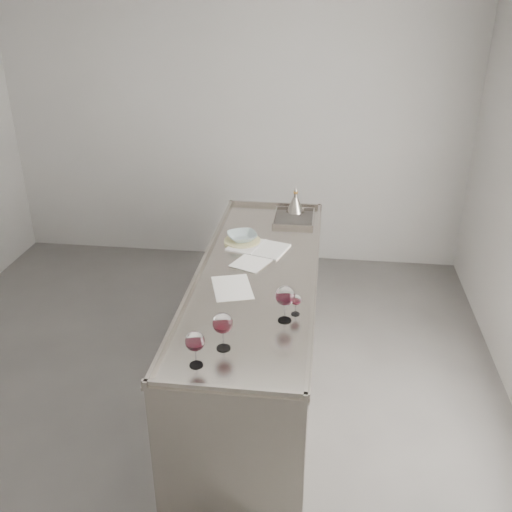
# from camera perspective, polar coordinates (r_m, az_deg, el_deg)

# --- Properties ---
(room_shell) EXTENTS (4.54, 5.04, 2.84)m
(room_shell) POSITION_cam_1_polar(r_m,az_deg,el_deg) (3.27, -9.29, 3.72)
(room_shell) COLOR #4F4D4A
(room_shell) RESTS_ON ground
(counter) EXTENTS (0.77, 2.42, 0.97)m
(counter) POSITION_cam_1_polar(r_m,az_deg,el_deg) (3.87, 0.11, -7.74)
(counter) COLOR #9B938B
(counter) RESTS_ON ground
(wine_glass_left) EXTENTS (0.10, 0.10, 0.19)m
(wine_glass_left) POSITION_cam_1_polar(r_m,az_deg,el_deg) (2.74, -6.12, -8.56)
(wine_glass_left) COLOR white
(wine_glass_left) RESTS_ON counter
(wine_glass_middle) EXTENTS (0.10, 0.10, 0.20)m
(wine_glass_middle) POSITION_cam_1_polar(r_m,az_deg,el_deg) (2.84, -3.34, -6.82)
(wine_glass_middle) COLOR white
(wine_glass_middle) RESTS_ON counter
(wine_glass_right) EXTENTS (0.11, 0.11, 0.21)m
(wine_glass_right) POSITION_cam_1_polar(r_m,az_deg,el_deg) (3.06, 2.94, -4.08)
(wine_glass_right) COLOR white
(wine_glass_right) RESTS_ON counter
(wine_glass_small) EXTENTS (0.06, 0.06, 0.12)m
(wine_glass_small) POSITION_cam_1_polar(r_m,az_deg,el_deg) (3.15, 4.01, -4.45)
(wine_glass_small) COLOR white
(wine_glass_small) RESTS_ON counter
(notebook) EXTENTS (0.45, 0.37, 0.02)m
(notebook) POSITION_cam_1_polar(r_m,az_deg,el_deg) (3.95, 0.22, 0.87)
(notebook) COLOR white
(notebook) RESTS_ON counter
(loose_paper_top) EXTENTS (0.31, 0.37, 0.00)m
(loose_paper_top) POSITION_cam_1_polar(r_m,az_deg,el_deg) (3.45, -2.40, -3.17)
(loose_paper_top) COLOR silver
(loose_paper_top) RESTS_ON counter
(loose_paper_under) EXTENTS (0.31, 0.36, 0.00)m
(loose_paper_under) POSITION_cam_1_polar(r_m,az_deg,el_deg) (3.77, -0.24, -0.47)
(loose_paper_under) COLOR white
(loose_paper_under) RESTS_ON counter
(trivet) EXTENTS (0.33, 0.33, 0.02)m
(trivet) POSITION_cam_1_polar(r_m,az_deg,el_deg) (4.04, -1.39, 1.50)
(trivet) COLOR #C9C082
(trivet) RESTS_ON counter
(ceramic_bowl) EXTENTS (0.27, 0.27, 0.05)m
(ceramic_bowl) POSITION_cam_1_polar(r_m,az_deg,el_deg) (4.02, -1.40, 1.95)
(ceramic_bowl) COLOR #8EA1A5
(ceramic_bowl) RESTS_ON trivet
(wine_funnel) EXTENTS (0.15, 0.15, 0.22)m
(wine_funnel) POSITION_cam_1_polar(r_m,az_deg,el_deg) (4.58, 3.95, 5.20)
(wine_funnel) COLOR gray
(wine_funnel) RESTS_ON counter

